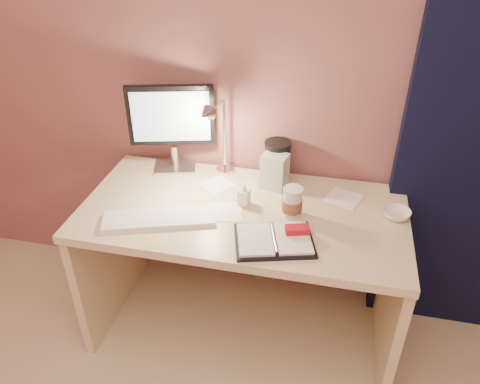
% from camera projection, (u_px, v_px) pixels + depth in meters
% --- Properties ---
extents(desk, '(1.40, 0.70, 0.73)m').
position_uv_depth(desk, '(246.00, 240.00, 2.20)').
color(desk, beige).
rests_on(desk, ground).
extents(monitor, '(0.40, 0.19, 0.43)m').
position_uv_depth(monitor, '(171.00, 120.00, 2.18)').
color(monitor, silver).
rests_on(monitor, desk).
extents(keyboard, '(0.48, 0.28, 0.02)m').
position_uv_depth(keyboard, '(160.00, 218.00, 1.94)').
color(keyboard, white).
rests_on(keyboard, desk).
extents(planner, '(0.35, 0.30, 0.05)m').
position_uv_depth(planner, '(276.00, 239.00, 1.82)').
color(planner, black).
rests_on(planner, desk).
extents(paper_a, '(0.17, 0.17, 0.00)m').
position_uv_depth(paper_a, '(225.00, 212.00, 2.00)').
color(paper_a, white).
rests_on(paper_a, desk).
extents(paper_b, '(0.18, 0.18, 0.00)m').
position_uv_depth(paper_b, '(344.00, 198.00, 2.09)').
color(paper_b, white).
rests_on(paper_b, desk).
extents(paper_c, '(0.18, 0.18, 0.00)m').
position_uv_depth(paper_c, '(217.00, 185.00, 2.18)').
color(paper_c, white).
rests_on(paper_c, desk).
extents(coffee_cup, '(0.08, 0.08, 0.14)m').
position_uv_depth(coffee_cup, '(292.00, 203.00, 1.94)').
color(coffee_cup, silver).
rests_on(coffee_cup, desk).
extents(bowl, '(0.14, 0.14, 0.04)m').
position_uv_depth(bowl, '(397.00, 214.00, 1.96)').
color(bowl, white).
rests_on(bowl, desk).
extents(lotion_bottle, '(0.05, 0.05, 0.10)m').
position_uv_depth(lotion_bottle, '(244.00, 194.00, 2.02)').
color(lotion_bottle, silver).
rests_on(lotion_bottle, desk).
extents(dark_jar, '(0.12, 0.12, 0.17)m').
position_uv_depth(dark_jar, '(277.00, 163.00, 2.19)').
color(dark_jar, black).
rests_on(dark_jar, desk).
extents(product_box, '(0.13, 0.11, 0.17)m').
position_uv_depth(product_box, '(275.00, 171.00, 2.12)').
color(product_box, silver).
rests_on(product_box, desk).
extents(desk_lamp, '(0.13, 0.24, 0.39)m').
position_uv_depth(desk_lamp, '(225.00, 134.00, 2.08)').
color(desk_lamp, silver).
rests_on(desk_lamp, desk).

